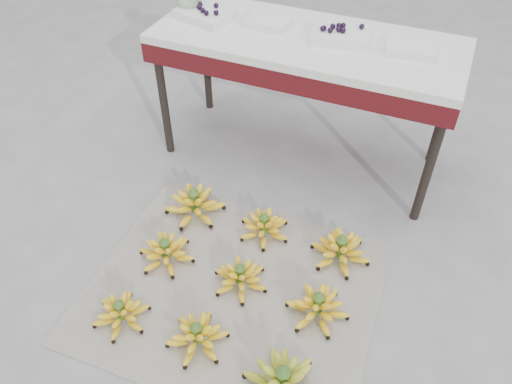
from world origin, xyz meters
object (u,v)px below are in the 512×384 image
at_px(bunch_front_right, 282,382).
at_px(bunch_mid_left, 166,252).
at_px(bunch_front_left, 121,313).
at_px(bunch_mid_center, 240,277).
at_px(tray_far_left, 205,14).
at_px(newspaper_mat, 232,290).
at_px(bunch_back_right, 340,250).
at_px(vendor_table, 306,53).
at_px(tray_left, 268,22).
at_px(bunch_back_left, 195,204).
at_px(tray_right, 340,35).
at_px(bunch_mid_right, 318,307).
at_px(tray_far_right, 411,49).
at_px(bunch_front_center, 197,336).
at_px(bunch_back_center, 264,226).

height_order(bunch_front_right, bunch_mid_left, bunch_front_right).
bearing_deg(bunch_front_left, bunch_mid_center, 21.02).
bearing_deg(tray_far_left, newspaper_mat, -59.40).
xyz_separation_m(bunch_back_right, vendor_table, (-0.44, 0.67, 0.59)).
distance_m(bunch_front_left, bunch_mid_center, 0.52).
xyz_separation_m(bunch_front_left, tray_left, (0.08, 1.39, 0.70)).
height_order(bunch_mid_center, bunch_back_left, bunch_back_left).
relative_size(tray_far_left, tray_right, 1.03).
bearing_deg(bunch_front_left, bunch_mid_left, 66.62).
bearing_deg(bunch_mid_center, bunch_mid_left, -157.27).
bearing_deg(tray_far_left, bunch_front_right, -54.63).
bearing_deg(bunch_mid_left, bunch_back_right, 31.76).
relative_size(bunch_back_left, tray_right, 1.10).
relative_size(bunch_mid_right, tray_left, 1.21).
height_order(newspaper_mat, bunch_front_left, bunch_front_left).
bearing_deg(bunch_front_right, tray_far_left, 140.74).
height_order(bunch_front_left, tray_right, tray_right).
relative_size(newspaper_mat, vendor_table, 0.82).
relative_size(bunch_mid_right, tray_far_right, 1.14).
xyz_separation_m(bunch_front_center, vendor_table, (-0.03, 1.32, 0.59)).
distance_m(bunch_mid_right, bunch_back_right, 0.34).
relative_size(bunch_mid_left, bunch_back_right, 0.99).
relative_size(bunch_back_left, tray_far_right, 1.43).
distance_m(bunch_mid_left, bunch_back_right, 0.81).
height_order(bunch_mid_right, tray_left, tray_left).
height_order(bunch_front_right, tray_left, tray_left).
bearing_deg(bunch_mid_left, bunch_front_center, -36.30).
xyz_separation_m(bunch_mid_right, bunch_back_right, (0.00, 0.34, 0.00)).
bearing_deg(tray_left, bunch_front_left, -93.50).
height_order(bunch_mid_center, bunch_back_right, bunch_back_right).
xyz_separation_m(bunch_mid_right, tray_left, (-0.66, 1.04, 0.69)).
bearing_deg(vendor_table, bunch_front_left, -102.93).
distance_m(vendor_table, tray_left, 0.25).
bearing_deg(bunch_back_center, bunch_back_right, -21.58).
height_order(bunch_front_left, bunch_back_left, bunch_back_left).
bearing_deg(tray_far_left, bunch_front_left, -79.73).
xyz_separation_m(bunch_mid_right, tray_right, (-0.28, 1.03, 0.70)).
bearing_deg(bunch_mid_right, bunch_back_left, 153.60).
distance_m(bunch_front_left, bunch_back_center, 0.77).
relative_size(bunch_front_left, vendor_table, 0.20).
distance_m(bunch_front_right, tray_far_left, 1.81).
distance_m(bunch_front_right, bunch_back_right, 0.71).
relative_size(bunch_front_left, bunch_mid_left, 1.05).
bearing_deg(newspaper_mat, tray_far_left, 120.60).
bearing_deg(bunch_front_left, tray_far_right, 37.57).
xyz_separation_m(tray_far_left, tray_far_right, (1.04, 0.04, -0.01)).
bearing_deg(bunch_mid_center, vendor_table, 116.50).
relative_size(bunch_back_right, tray_far_right, 1.23).
distance_m(bunch_mid_center, bunch_mid_right, 0.36).
distance_m(bunch_mid_left, vendor_table, 1.19).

